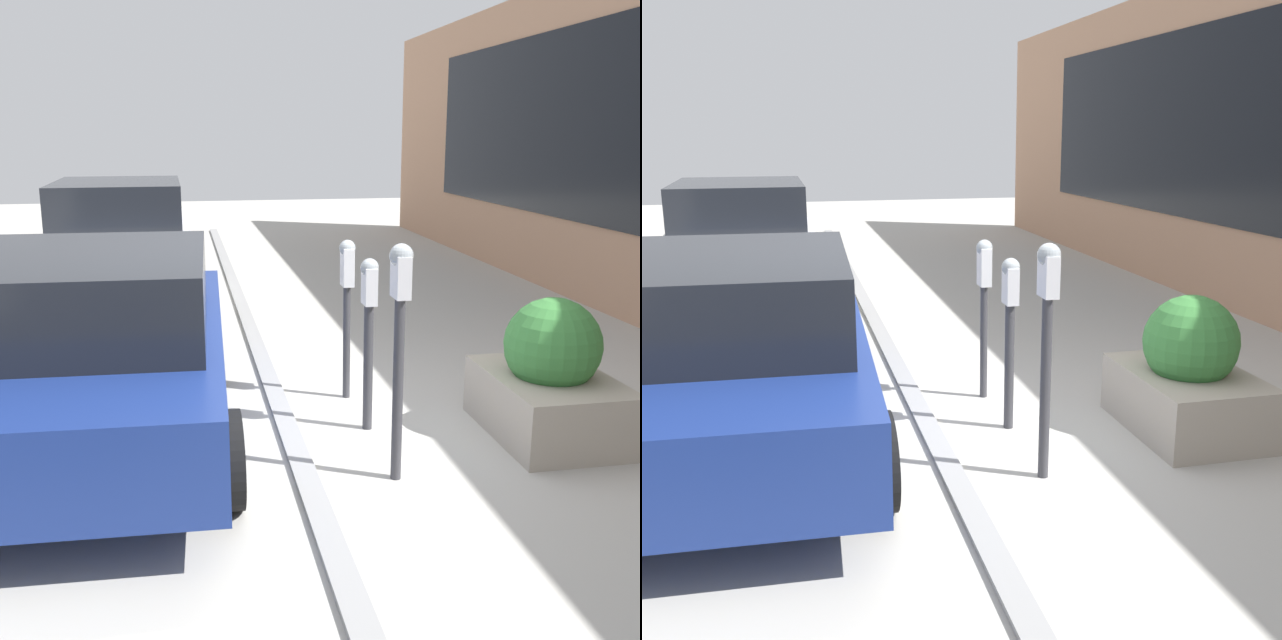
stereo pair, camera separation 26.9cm
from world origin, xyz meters
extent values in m
plane|color=#ADAAA3|center=(0.00, 0.00, 0.00)|extent=(40.00, 40.00, 0.00)
cube|color=gray|center=(0.00, 0.08, 0.02)|extent=(24.50, 0.16, 0.04)
cube|color=black|center=(5.51, -4.39, 2.33)|extent=(7.35, 0.02, 2.54)
cylinder|color=#38383D|center=(-0.84, -0.51, 0.61)|extent=(0.07, 0.07, 1.22)
cube|color=silver|center=(-0.84, -0.51, 1.36)|extent=(0.18, 0.09, 0.27)
sphere|color=gray|center=(-0.84, -0.51, 1.49)|extent=(0.15, 0.15, 0.15)
cylinder|color=#38383D|center=(0.03, -0.53, 0.49)|extent=(0.07, 0.07, 0.98)
cube|color=silver|center=(0.03, -0.53, 1.12)|extent=(0.16, 0.09, 0.28)
sphere|color=gray|center=(0.03, -0.53, 1.26)|extent=(0.14, 0.14, 0.14)
cylinder|color=#38383D|center=(0.75, -0.52, 0.49)|extent=(0.06, 0.06, 0.98)
cube|color=silver|center=(0.75, -0.52, 1.14)|extent=(0.16, 0.09, 0.32)
sphere|color=gray|center=(0.75, -0.52, 1.30)|extent=(0.14, 0.14, 0.14)
cube|color=#A39989|center=(-0.32, -1.84, 0.23)|extent=(1.21, 0.85, 0.47)
sphere|color=#387A38|center=(-0.32, -1.84, 0.70)|extent=(0.71, 0.71, 0.71)
cube|color=navy|center=(0.24, 1.51, 0.59)|extent=(4.15, 2.06, 0.57)
cube|color=black|center=(0.08, 1.51, 1.15)|extent=(2.18, 1.76, 0.55)
cylinder|color=black|center=(1.51, 0.63, 0.31)|extent=(0.61, 0.23, 0.61)
cylinder|color=black|center=(1.51, 2.39, 0.31)|extent=(0.61, 0.23, 0.61)
cylinder|color=black|center=(-1.02, 0.63, 0.31)|extent=(0.61, 0.23, 0.61)
cube|color=silver|center=(5.25, 1.62, 0.68)|extent=(4.47, 1.88, 0.64)
cube|color=black|center=(5.07, 1.62, 1.30)|extent=(2.34, 1.63, 0.60)
cylinder|color=black|center=(6.63, 0.78, 0.35)|extent=(0.71, 0.22, 0.71)
cylinder|color=black|center=(6.63, 2.45, 0.35)|extent=(0.71, 0.22, 0.71)
cylinder|color=black|center=(3.87, 0.78, 0.35)|extent=(0.71, 0.22, 0.71)
cylinder|color=black|center=(3.87, 2.45, 0.35)|extent=(0.71, 0.22, 0.71)
camera|label=1|loc=(-5.21, 0.82, 2.23)|focal=42.00mm
camera|label=2|loc=(-5.16, 1.08, 2.23)|focal=42.00mm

